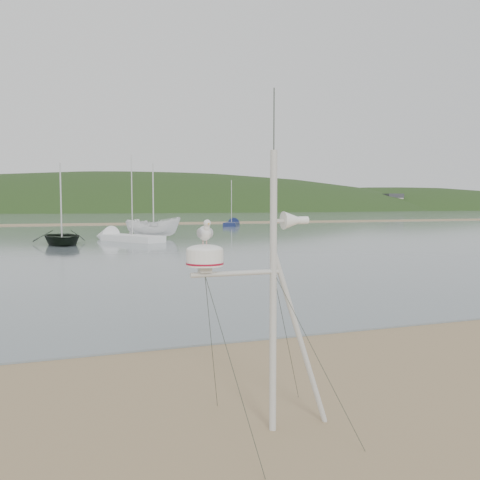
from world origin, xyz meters
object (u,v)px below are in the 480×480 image
object	(u,v)px
mast_rig	(270,351)
boat_dark	(61,208)
sailboat_white_near	(116,237)
boat_white	(153,211)
sailboat_blue_far	(233,224)

from	to	relation	value
mast_rig	boat_dark	distance (m)	32.49
boat_dark	sailboat_white_near	world-z (taller)	sailboat_white_near
boat_dark	mast_rig	bearing A→B (deg)	-92.04
boat_white	sailboat_white_near	xyz separation A→B (m)	(-3.24, -1.39, -2.05)
boat_white	sailboat_blue_far	world-z (taller)	sailboat_blue_far
boat_dark	boat_white	bearing A→B (deg)	25.99
boat_dark	sailboat_blue_far	distance (m)	35.50
boat_white	sailboat_blue_far	xyz separation A→B (m)	(14.80, 23.00, -2.05)
boat_white	sailboat_blue_far	size ratio (longest dim) A/B	0.68
sailboat_white_near	boat_white	bearing A→B (deg)	23.19
boat_white	sailboat_white_near	distance (m)	4.07
mast_rig	boat_dark	size ratio (longest dim) A/B	0.84
sailboat_white_near	boat_dark	bearing A→B (deg)	-141.33
mast_rig	boat_white	size ratio (longest dim) A/B	0.94
mast_rig	boat_white	bearing A→B (deg)	82.58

